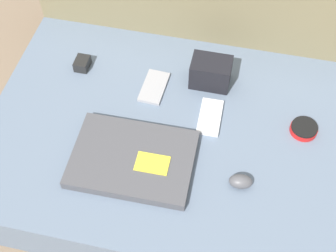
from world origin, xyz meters
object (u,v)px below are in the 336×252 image
at_px(phone_black, 154,87).
at_px(camera_pouch, 211,72).
at_px(phone_silver, 210,117).
at_px(speaker_puck, 304,129).
at_px(computer_mouse, 241,181).
at_px(charger_brick, 82,63).
at_px(laptop, 133,159).

distance_m(phone_black, camera_pouch, 0.18).
bearing_deg(phone_silver, speaker_puck, 1.70).
height_order(speaker_puck, camera_pouch, camera_pouch).
height_order(computer_mouse, speaker_puck, computer_mouse).
xyz_separation_m(computer_mouse, charger_brick, (-0.55, 0.32, -0.00)).
distance_m(computer_mouse, phone_black, 0.41).
relative_size(speaker_puck, charger_brick, 1.43).
bearing_deg(phone_black, computer_mouse, -39.84).
bearing_deg(phone_black, camera_pouch, 23.39).
height_order(computer_mouse, charger_brick, computer_mouse).
bearing_deg(computer_mouse, charger_brick, 142.66).
bearing_deg(computer_mouse, phone_silver, 112.34).
bearing_deg(charger_brick, speaker_puck, -8.29).
xyz_separation_m(phone_black, charger_brick, (-0.24, 0.04, 0.01)).
relative_size(computer_mouse, phone_black, 0.51).
height_order(laptop, charger_brick, charger_brick).
relative_size(phone_black, camera_pouch, 1.10).
bearing_deg(camera_pouch, phone_silver, -80.16).
bearing_deg(laptop, phone_silver, 45.94).
relative_size(speaker_puck, phone_black, 0.59).
height_order(phone_black, charger_brick, charger_brick).
bearing_deg(computer_mouse, laptop, 171.31).
bearing_deg(charger_brick, laptop, -51.14).
relative_size(speaker_puck, camera_pouch, 0.65).
distance_m(speaker_puck, charger_brick, 0.71).
bearing_deg(speaker_puck, phone_black, 171.86).
xyz_separation_m(speaker_puck, camera_pouch, (-0.29, 0.13, 0.03)).
xyz_separation_m(speaker_puck, phone_black, (-0.46, 0.07, -0.01)).
xyz_separation_m(phone_black, camera_pouch, (0.16, 0.06, 0.04)).
distance_m(laptop, charger_brick, 0.40).
height_order(speaker_puck, charger_brick, charger_brick).
xyz_separation_m(laptop, charger_brick, (-0.25, 0.31, 0.00)).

